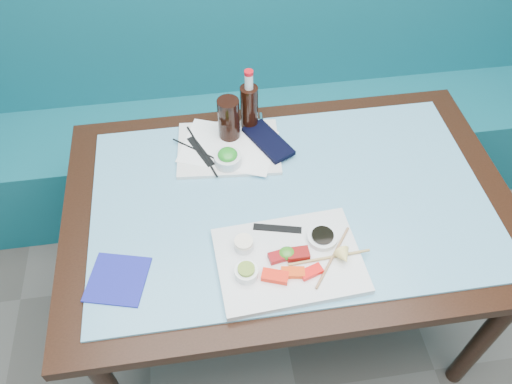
{
  "coord_description": "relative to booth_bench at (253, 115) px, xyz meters",
  "views": [
    {
      "loc": [
        -0.25,
        0.5,
        1.96
      ],
      "look_at": [
        -0.11,
        1.46,
        0.8
      ],
      "focal_mm": 35.0,
      "sensor_mm": 36.0,
      "label": 1
    }
  ],
  "objects": [
    {
      "name": "salmon_left",
      "position": [
        -0.1,
        -1.12,
        0.41
      ],
      "size": [
        0.08,
        0.06,
        0.02
      ],
      "primitive_type": "cube",
      "rotation": [
        0.0,
        0.0,
        -0.34
      ],
      "color": "#FF1F0A",
      "rests_on": "sashimi_plate"
    },
    {
      "name": "blue_napkin",
      "position": [
        -0.52,
        -1.05,
        0.39
      ],
      "size": [
        0.19,
        0.19,
        0.01
      ],
      "primitive_type": "cube",
      "rotation": [
        0.0,
        0.0,
        -0.26
      ],
      "color": "navy",
      "rests_on": "glass_top"
    },
    {
      "name": "seaweed_salad",
      "position": [
        -0.18,
        -0.67,
        0.44
      ],
      "size": [
        0.09,
        0.09,
        0.03
      ],
      "primitive_type": "ellipsoid",
      "rotation": [
        0.0,
        0.0,
        -0.43
      ],
      "color": "#1F8720",
      "rests_on": "seaweed_bowl"
    },
    {
      "name": "salmon_right",
      "position": [
        0.0,
        -1.12,
        0.41
      ],
      "size": [
        0.07,
        0.05,
        0.01
      ],
      "primitive_type": "cube",
      "rotation": [
        0.0,
        0.0,
        0.31
      ],
      "color": "#FF0D0A",
      "rests_on": "sashimi_plate"
    },
    {
      "name": "soy_dish",
      "position": [
        0.06,
        -1.02,
        0.41
      ],
      "size": [
        0.1,
        0.1,
        0.02
      ],
      "primitive_type": "cylinder",
      "rotation": [
        0.0,
        0.0,
        0.2
      ],
      "color": "silver",
      "rests_on": "sashimi_plate"
    },
    {
      "name": "fork",
      "position": [
        -0.04,
        -0.49,
        0.4
      ],
      "size": [
        0.02,
        0.08,
        0.01
      ],
      "primitive_type": "cylinder",
      "rotation": [
        1.57,
        0.0,
        -0.07
      ],
      "color": "white",
      "rests_on": "serving_tray"
    },
    {
      "name": "seaweed_garnish",
      "position": [
        -0.05,
        -1.06,
        0.42
      ],
      "size": [
        0.05,
        0.05,
        0.03
      ],
      "primitive_type": "ellipsoid",
      "rotation": [
        0.0,
        0.0,
        0.14
      ],
      "color": "#337E1D",
      "rests_on": "sashimi_plate"
    },
    {
      "name": "dining_table",
      "position": [
        0.0,
        -0.84,
        0.29
      ],
      "size": [
        1.4,
        0.9,
        0.75
      ],
      "color": "black",
      "rests_on": "ground"
    },
    {
      "name": "soy_fill",
      "position": [
        0.06,
        -1.02,
        0.42
      ],
      "size": [
        0.07,
        0.07,
        0.01
      ],
      "primitive_type": "cylinder",
      "rotation": [
        0.0,
        0.0,
        -0.12
      ],
      "color": "black",
      "rests_on": "soy_dish"
    },
    {
      "name": "wasabi_fill",
      "position": [
        -0.17,
        -1.1,
        0.44
      ],
      "size": [
        0.06,
        0.06,
        0.01
      ],
      "primitive_type": "cylinder",
      "rotation": [
        0.0,
        0.0,
        0.25
      ],
      "color": "olive",
      "rests_on": "ramekin_wasabi"
    },
    {
      "name": "cola_bottle_cap",
      "position": [
        -0.08,
        -0.5,
        0.62
      ],
      "size": [
        0.03,
        0.03,
        0.01
      ],
      "primitive_type": "cylinder",
      "rotation": [
        0.0,
        0.0,
        -0.1
      ],
      "color": "red",
      "rests_on": "cola_bottle_neck"
    },
    {
      "name": "tuna_left",
      "position": [
        -0.08,
        -1.06,
        0.41
      ],
      "size": [
        0.06,
        0.04,
        0.02
      ],
      "primitive_type": "cube",
      "rotation": [
        0.0,
        0.0,
        0.17
      ],
      "color": "maroon",
      "rests_on": "sashimi_plate"
    },
    {
      "name": "ramekin_ginger",
      "position": [
        -0.17,
        -1.01,
        0.42
      ],
      "size": [
        0.06,
        0.06,
        0.02
      ],
      "primitive_type": "cylinder",
      "rotation": [
        0.0,
        0.0,
        -0.11
      ],
      "color": "white",
      "rests_on": "sashimi_plate"
    },
    {
      "name": "cola_bottle_body",
      "position": [
        -0.08,
        -0.5,
        0.47
      ],
      "size": [
        0.08,
        0.08,
        0.17
      ],
      "primitive_type": "cylinder",
      "rotation": [
        0.0,
        0.0,
        -0.41
      ],
      "color": "black",
      "rests_on": "glass_top"
    },
    {
      "name": "navy_pouch",
      "position": [
        -0.03,
        -0.6,
        0.4
      ],
      "size": [
        0.16,
        0.21,
        0.02
      ],
      "primitive_type": "cube",
      "rotation": [
        0.0,
        0.0,
        0.46
      ],
      "color": "black",
      "rests_on": "serving_tray"
    },
    {
      "name": "booth_bench",
      "position": [
        0.0,
        0.0,
        0.0
      ],
      "size": [
        3.0,
        0.56,
        1.17
      ],
      "color": "#105D6A",
      "rests_on": "ground"
    },
    {
      "name": "lemon_wedge",
      "position": [
        0.1,
        -1.1,
        0.43
      ],
      "size": [
        0.05,
        0.05,
        0.05
      ],
      "primitive_type": "cone",
      "rotation": [
        1.57,
        0.0,
        0.18
      ],
      "color": "#FFE278",
      "rests_on": "sashimi_plate"
    },
    {
      "name": "seaweed_bowl",
      "position": [
        -0.18,
        -0.67,
        0.41
      ],
      "size": [
        0.1,
        0.1,
        0.04
      ],
      "primitive_type": "cylinder",
      "rotation": [
        0.0,
        0.0,
        0.09
      ],
      "color": "silver",
      "rests_on": "serving_tray"
    },
    {
      "name": "ginger_fill",
      "position": [
        -0.17,
        -1.01,
        0.43
      ],
      "size": [
        0.07,
        0.07,
        0.01
      ],
      "primitive_type": "cylinder",
      "rotation": [
        0.0,
        0.0,
        0.41
      ],
      "color": "#F9E7CC",
      "rests_on": "ramekin_ginger"
    },
    {
      "name": "sashimi_plate",
      "position": [
        -0.05,
        -1.07,
        0.39
      ],
      "size": [
        0.42,
        0.31,
        0.02
      ],
      "primitive_type": "cube",
      "rotation": [
        0.0,
        0.0,
        0.06
      ],
      "color": "silver",
      "rests_on": "glass_top"
    },
    {
      "name": "black_chopstick_b",
      "position": [
        -0.26,
        -0.61,
        0.4
      ],
      "size": [
        0.09,
        0.25,
        0.01
      ],
      "primitive_type": "cylinder",
      "rotation": [
        1.57,
        0.0,
        0.31
      ],
      "color": "black",
      "rests_on": "serving_tray"
    },
    {
      "name": "salmon_mid",
      "position": [
        -0.05,
        -1.12,
        0.41
      ],
      "size": [
        0.07,
        0.04,
        0.02
      ],
      "primitive_type": "cube",
      "rotation": [
        0.0,
        0.0,
        -0.15
      ],
      "color": "#F73D09",
      "rests_on": "sashimi_plate"
    },
    {
      "name": "cola_glass",
      "position": [
        -0.16,
        -0.54,
        0.47
      ],
      "size": [
        0.09,
        0.09,
        0.15
      ],
      "primitive_type": "cylinder",
      "rotation": [
        0.0,
        0.0,
        -0.34
      ],
      "color": "black",
      "rests_on": "serving_tray"
    },
    {
      "name": "wooden_chopstick_b",
      "position": [
        0.07,
        -1.08,
        0.41
      ],
      "size": [
        0.14,
        0.18,
        0.01
      ],
      "primitive_type": "cylinder",
      "rotation": [
        1.57,
        0.0,
        -0.65
      ],
      "color": "#9F6F4A",
      "rests_on": "sashimi_plate"
    },
    {
      "name": "serving_tray",
      "position": [
        -0.17,
        -0.6,
        0.39
      ],
      "size": [
        0.36,
        0.28,
        0.01
      ],
      "primitive_type": "cube",
      "rotation": [
        0.0,
        0.0,
        -0.09
      ],
      "color": "silver",
      "rests_on": "glass_top"
    },
    {
      "name": "chopstick_sleeve",
      "position": [
        -0.06,
        -0.96,
        0.41
      ],
      "size": [
        0.14,
        0.06,
        0.0
      ],
      "primitive_type": "cube",
      "rotation": [
        0.0,
        0.0,
        -0.24
      ],
      "color": "black",
      "rests_on": "sashimi_plate"
    },
    {
      "name": "black_chopstick_a",
      "position": [
        -0.26,
        -0.61,
        0.4
      ],
      "size": [
        0.17,
        0.15,
        0.01
      ],
      "primitive_type": "cylinder",
      "rotation": [
        1.57,
        0.0,
        0.87
      ],
      "color": "black",
      "rests_on": "serving_tray"
    },
    {
      "name": "cola_bottle_neck",
      "position": [
        -0.08,
        -0.5,
        0.58
      ],
      "size": [
        0.03,
        0.03,
        0.05
      ],
      "primitive_type": "cylinder",
      "rotation": [
        0.0,
        0.0,
        -0.19
      ],
      "color": "silver",
      "rests_on": "cola_bottle_body"
    },
    {
      "name": "tuna_right",
      "position": [
        -0.02,
        -1.06,
        0.41
      ],
      "size": [
        0.06,
        0.04,
        0.02
      ],
      "primitive_type": "cube",
      "rotation": [
        0.0,
        0.0,
        0.01
      ],
      "color": "maroon",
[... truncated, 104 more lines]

